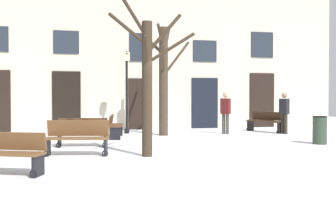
{
  "coord_description": "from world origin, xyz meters",
  "views": [
    {
      "loc": [
        -2.97,
        -11.17,
        1.58
      ],
      "look_at": [
        0.0,
        1.54,
        1.29
      ],
      "focal_mm": 42.96,
      "sensor_mm": 36.0,
      "label": 1
    }
  ],
  "objects_px": {
    "tree_right_of_center": "(164,77)",
    "bench_facing_shops": "(266,121)",
    "tree_center": "(147,78)",
    "person_near_bench": "(284,111)",
    "bench_far_corner": "(115,126)",
    "bench_by_litter_bin": "(83,132)",
    "bench_back_to_back_right": "(2,153)",
    "bench_near_lamp": "(77,137)",
    "streetlamp": "(127,83)",
    "person_crossing_plaza": "(225,111)",
    "litter_bin": "(320,130)"
  },
  "relations": [
    {
      "from": "streetlamp",
      "to": "bench_near_lamp",
      "type": "relative_size",
      "value": 2.03
    },
    {
      "from": "litter_bin",
      "to": "tree_center",
      "type": "bearing_deg",
      "value": -167.25
    },
    {
      "from": "streetlamp",
      "to": "litter_bin",
      "type": "relative_size",
      "value": 3.79
    },
    {
      "from": "bench_back_to_back_right",
      "to": "bench_near_lamp",
      "type": "bearing_deg",
      "value": 79.89
    },
    {
      "from": "bench_by_litter_bin",
      "to": "person_crossing_plaza",
      "type": "xyz_separation_m",
      "value": [
        5.91,
        2.96,
        0.52
      ]
    },
    {
      "from": "bench_far_corner",
      "to": "bench_back_to_back_right",
      "type": "height_order",
      "value": "bench_far_corner"
    },
    {
      "from": "person_near_bench",
      "to": "bench_near_lamp",
      "type": "bearing_deg",
      "value": 95.13
    },
    {
      "from": "bench_near_lamp",
      "to": "bench_by_litter_bin",
      "type": "distance_m",
      "value": 1.9
    },
    {
      "from": "streetlamp",
      "to": "tree_right_of_center",
      "type": "bearing_deg",
      "value": -40.61
    },
    {
      "from": "litter_bin",
      "to": "bench_by_litter_bin",
      "type": "distance_m",
      "value": 7.7
    },
    {
      "from": "bench_by_litter_bin",
      "to": "bench_facing_shops",
      "type": "bearing_deg",
      "value": 29.74
    },
    {
      "from": "bench_far_corner",
      "to": "streetlamp",
      "type": "bearing_deg",
      "value": -12.1
    },
    {
      "from": "streetlamp",
      "to": "bench_far_corner",
      "type": "height_order",
      "value": "streetlamp"
    },
    {
      "from": "streetlamp",
      "to": "person_crossing_plaza",
      "type": "height_order",
      "value": "streetlamp"
    },
    {
      "from": "streetlamp",
      "to": "bench_facing_shops",
      "type": "xyz_separation_m",
      "value": [
        6.07,
        -0.68,
        -1.67
      ]
    },
    {
      "from": "litter_bin",
      "to": "bench_far_corner",
      "type": "relative_size",
      "value": 0.53
    },
    {
      "from": "litter_bin",
      "to": "bench_far_corner",
      "type": "distance_m",
      "value": 7.29
    },
    {
      "from": "tree_right_of_center",
      "to": "litter_bin",
      "type": "relative_size",
      "value": 4.89
    },
    {
      "from": "tree_center",
      "to": "bench_near_lamp",
      "type": "xyz_separation_m",
      "value": [
        -1.79,
        0.58,
        -1.56
      ]
    },
    {
      "from": "bench_near_lamp",
      "to": "bench_back_to_back_right",
      "type": "xyz_separation_m",
      "value": [
        -1.5,
        -2.33,
        -0.04
      ]
    },
    {
      "from": "person_crossing_plaza",
      "to": "tree_center",
      "type": "bearing_deg",
      "value": -79.59
    },
    {
      "from": "tree_right_of_center",
      "to": "bench_facing_shops",
      "type": "height_order",
      "value": "tree_right_of_center"
    },
    {
      "from": "bench_far_corner",
      "to": "bench_by_litter_bin",
      "type": "distance_m",
      "value": 2.72
    },
    {
      "from": "bench_near_lamp",
      "to": "bench_facing_shops",
      "type": "distance_m",
      "value": 9.73
    },
    {
      "from": "bench_facing_shops",
      "to": "person_crossing_plaza",
      "type": "distance_m",
      "value": 2.18
    },
    {
      "from": "litter_bin",
      "to": "bench_facing_shops",
      "type": "relative_size",
      "value": 0.5
    },
    {
      "from": "tree_right_of_center",
      "to": "streetlamp",
      "type": "distance_m",
      "value": 1.78
    },
    {
      "from": "bench_by_litter_bin",
      "to": "bench_near_lamp",
      "type": "bearing_deg",
      "value": -88.91
    },
    {
      "from": "streetlamp",
      "to": "bench_back_to_back_right",
      "type": "height_order",
      "value": "streetlamp"
    },
    {
      "from": "bench_by_litter_bin",
      "to": "person_near_bench",
      "type": "xyz_separation_m",
      "value": [
        8.32,
        2.43,
        0.51
      ]
    },
    {
      "from": "streetlamp",
      "to": "bench_back_to_back_right",
      "type": "relative_size",
      "value": 1.92
    },
    {
      "from": "bench_near_lamp",
      "to": "bench_far_corner",
      "type": "height_order",
      "value": "bench_near_lamp"
    },
    {
      "from": "tree_right_of_center",
      "to": "bench_back_to_back_right",
      "type": "relative_size",
      "value": 2.47
    },
    {
      "from": "litter_bin",
      "to": "person_near_bench",
      "type": "relative_size",
      "value": 0.53
    },
    {
      "from": "tree_center",
      "to": "bench_near_lamp",
      "type": "distance_m",
      "value": 2.45
    },
    {
      "from": "litter_bin",
      "to": "bench_back_to_back_right",
      "type": "bearing_deg",
      "value": -161.51
    },
    {
      "from": "litter_bin",
      "to": "bench_back_to_back_right",
      "type": "height_order",
      "value": "litter_bin"
    },
    {
      "from": "bench_near_lamp",
      "to": "bench_by_litter_bin",
      "type": "xyz_separation_m",
      "value": [
        0.18,
        1.89,
        -0.02
      ]
    },
    {
      "from": "streetlamp",
      "to": "bench_far_corner",
      "type": "bearing_deg",
      "value": -111.64
    },
    {
      "from": "tree_center",
      "to": "person_crossing_plaza",
      "type": "xyz_separation_m",
      "value": [
        4.3,
        5.43,
        -1.07
      ]
    },
    {
      "from": "tree_center",
      "to": "person_near_bench",
      "type": "distance_m",
      "value": 8.38
    },
    {
      "from": "tree_right_of_center",
      "to": "bench_by_litter_bin",
      "type": "bearing_deg",
      "value": -137.83
    },
    {
      "from": "tree_right_of_center",
      "to": "bench_near_lamp",
      "type": "bearing_deg",
      "value": -125.36
    },
    {
      "from": "streetlamp",
      "to": "bench_by_litter_bin",
      "type": "bearing_deg",
      "value": -114.96
    },
    {
      "from": "bench_back_to_back_right",
      "to": "person_near_bench",
      "type": "xyz_separation_m",
      "value": [
        10.0,
        6.65,
        0.53
      ]
    },
    {
      "from": "tree_right_of_center",
      "to": "bench_back_to_back_right",
      "type": "bearing_deg",
      "value": -124.55
    },
    {
      "from": "litter_bin",
      "to": "bench_far_corner",
      "type": "height_order",
      "value": "litter_bin"
    },
    {
      "from": "bench_near_lamp",
      "to": "person_crossing_plaza",
      "type": "distance_m",
      "value": 7.8
    },
    {
      "from": "tree_center",
      "to": "bench_far_corner",
      "type": "relative_size",
      "value": 2.55
    },
    {
      "from": "bench_back_to_back_right",
      "to": "person_near_bench",
      "type": "height_order",
      "value": "person_near_bench"
    }
  ]
}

